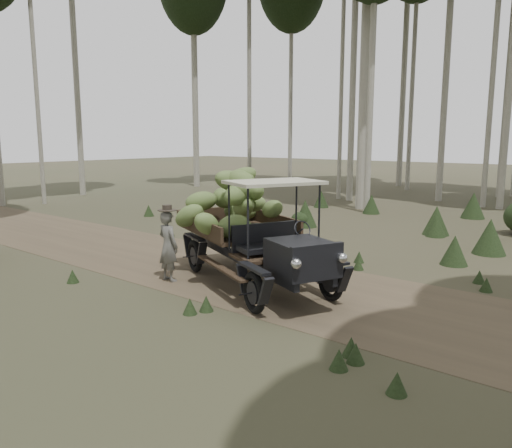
{
  "coord_description": "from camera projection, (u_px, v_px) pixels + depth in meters",
  "views": [
    {
      "loc": [
        7.26,
        -8.53,
        3.15
      ],
      "look_at": [
        0.62,
        -0.38,
        1.35
      ],
      "focal_mm": 35.0,
      "sensor_mm": 36.0,
      "label": 1
    }
  ],
  "objects": [
    {
      "name": "banana_truck",
      "position": [
        243.0,
        216.0,
        11.13
      ],
      "size": [
        5.27,
        3.59,
        2.62
      ],
      "rotation": [
        0.0,
        0.0,
        -0.43
      ],
      "color": "black",
      "rests_on": "ground"
    },
    {
      "name": "farmer",
      "position": [
        168.0,
        245.0,
        11.08
      ],
      "size": [
        0.61,
        0.46,
        1.72
      ],
      "rotation": [
        0.0,
        0.0,
        3.05
      ],
      "color": "#5E5D56",
      "rests_on": "ground"
    },
    {
      "name": "dirt_track",
      "position": [
        246.0,
        276.0,
        11.57
      ],
      "size": [
        70.0,
        4.0,
        0.01
      ],
      "primitive_type": "cube",
      "color": "brown",
      "rests_on": "ground"
    },
    {
      "name": "ground",
      "position": [
        246.0,
        276.0,
        11.57
      ],
      "size": [
        120.0,
        120.0,
        0.0
      ],
      "primitive_type": "plane",
      "color": "#473D2B",
      "rests_on": "ground"
    },
    {
      "name": "undergrowth",
      "position": [
        260.0,
        258.0,
        11.14
      ],
      "size": [
        20.54,
        23.9,
        1.37
      ],
      "color": "#233319",
      "rests_on": "ground"
    }
  ]
}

